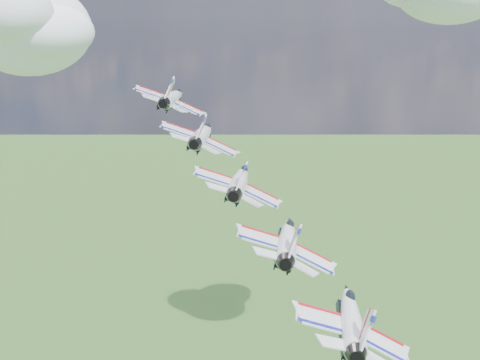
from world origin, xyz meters
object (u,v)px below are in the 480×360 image
at_px(jet_4, 351,317).
at_px(jet_2, 240,180).
at_px(jet_0, 173,97).
at_px(jet_1, 203,134).
at_px(jet_3, 288,239).

bearing_deg(jet_4, jet_2, 119.72).
bearing_deg(jet_2, jet_4, -60.28).
distance_m(jet_0, jet_1, 12.55).
bearing_deg(jet_4, jet_3, 119.72).
bearing_deg(jet_1, jet_3, -60.28).
distance_m(jet_0, jet_3, 37.64).
distance_m(jet_2, jet_3, 12.55).
xyz_separation_m(jet_1, jet_4, (26.49, -24.47, -10.77)).
height_order(jet_1, jet_3, jet_1).
bearing_deg(jet_4, jet_0, 119.72).
bearing_deg(jet_3, jet_1, 119.72).
xyz_separation_m(jet_1, jet_2, (8.83, -8.16, -3.59)).
height_order(jet_1, jet_4, jet_1).
xyz_separation_m(jet_2, jet_3, (8.83, -8.16, -3.59)).
bearing_deg(jet_3, jet_0, 119.72).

